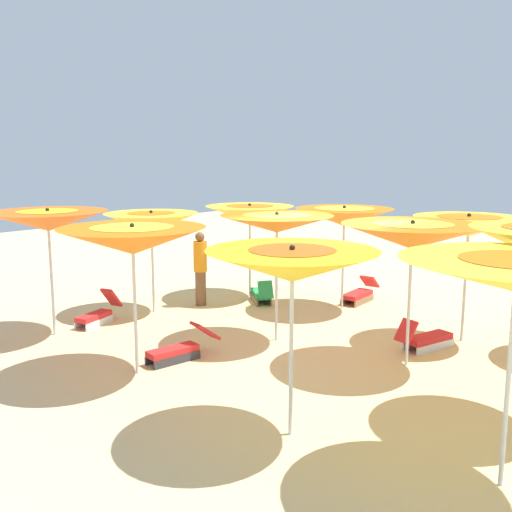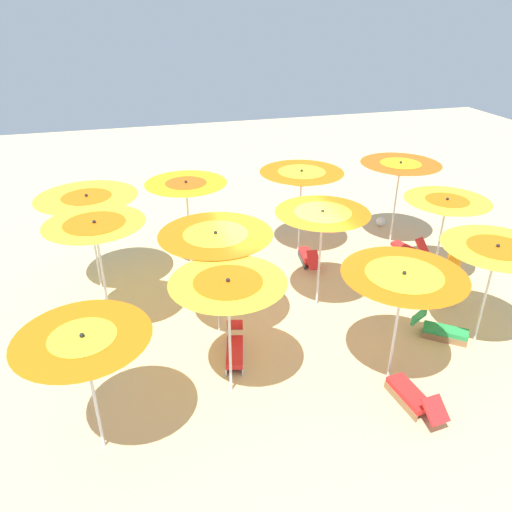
{
  "view_description": "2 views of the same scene",
  "coord_description": "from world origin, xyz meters",
  "px_view_note": "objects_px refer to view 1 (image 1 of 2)",
  "views": [
    {
      "loc": [
        7.98,
        5.74,
        3.39
      ],
      "look_at": [
        -0.38,
        -1.81,
        1.42
      ],
      "focal_mm": 41.29,
      "sensor_mm": 36.0,
      "label": 1
    },
    {
      "loc": [
        -8.91,
        2.99,
        6.31
      ],
      "look_at": [
        1.11,
        0.21,
        0.87
      ],
      "focal_mm": 34.61,
      "sensor_mm": 36.0,
      "label": 2
    }
  ],
  "objects_px": {
    "beach_umbrella_4": "(151,222)",
    "beach_umbrella_0": "(48,221)",
    "beach_umbrella_1": "(133,240)",
    "lounger_2": "(359,293)",
    "beachgoer_0": "(200,267)",
    "beach_umbrella_5": "(277,223)",
    "lounger_3": "(425,338)",
    "lounger_4": "(179,348)",
    "beach_umbrella_2": "(292,265)",
    "beach_umbrella_8": "(250,213)",
    "lounger_1": "(261,294)",
    "beach_umbrella_9": "(344,217)",
    "beach_umbrella_6": "(412,236)",
    "lounger_0": "(97,314)",
    "beach_umbrella_10": "(469,226)"
  },
  "relations": [
    {
      "from": "beach_umbrella_4",
      "to": "beach_umbrella_0",
      "type": "bearing_deg",
      "value": -2.14
    },
    {
      "from": "beach_umbrella_1",
      "to": "lounger_2",
      "type": "relative_size",
      "value": 1.79
    },
    {
      "from": "lounger_2",
      "to": "beachgoer_0",
      "type": "xyz_separation_m",
      "value": [
        2.66,
        -2.49,
        0.67
      ]
    },
    {
      "from": "beach_umbrella_5",
      "to": "lounger_3",
      "type": "distance_m",
      "value": 3.29
    },
    {
      "from": "beach_umbrella_4",
      "to": "lounger_4",
      "type": "height_order",
      "value": "beach_umbrella_4"
    },
    {
      "from": "beach_umbrella_0",
      "to": "beach_umbrella_2",
      "type": "bearing_deg",
      "value": 88.63
    },
    {
      "from": "beach_umbrella_0",
      "to": "beach_umbrella_2",
      "type": "distance_m",
      "value": 5.84
    },
    {
      "from": "beach_umbrella_5",
      "to": "beach_umbrella_8",
      "type": "height_order",
      "value": "beach_umbrella_5"
    },
    {
      "from": "lounger_1",
      "to": "lounger_2",
      "type": "xyz_separation_m",
      "value": [
        -1.58,
        1.62,
        -0.0
      ]
    },
    {
      "from": "beach_umbrella_8",
      "to": "beach_umbrella_9",
      "type": "distance_m",
      "value": 2.35
    },
    {
      "from": "beach_umbrella_6",
      "to": "beachgoer_0",
      "type": "bearing_deg",
      "value": -93.76
    },
    {
      "from": "beach_umbrella_0",
      "to": "beach_umbrella_6",
      "type": "relative_size",
      "value": 1.02
    },
    {
      "from": "beach_umbrella_6",
      "to": "lounger_1",
      "type": "height_order",
      "value": "beach_umbrella_6"
    },
    {
      "from": "lounger_1",
      "to": "lounger_4",
      "type": "relative_size",
      "value": 0.83
    },
    {
      "from": "beach_umbrella_6",
      "to": "lounger_0",
      "type": "relative_size",
      "value": 1.98
    },
    {
      "from": "beach_umbrella_4",
      "to": "beach_umbrella_8",
      "type": "height_order",
      "value": "beach_umbrella_8"
    },
    {
      "from": "beach_umbrella_9",
      "to": "beach_umbrella_0",
      "type": "bearing_deg",
      "value": -29.46
    },
    {
      "from": "beach_umbrella_10",
      "to": "lounger_1",
      "type": "height_order",
      "value": "beach_umbrella_10"
    },
    {
      "from": "beach_umbrella_10",
      "to": "lounger_3",
      "type": "relative_size",
      "value": 1.91
    },
    {
      "from": "beach_umbrella_5",
      "to": "beach_umbrella_6",
      "type": "bearing_deg",
      "value": 100.58
    },
    {
      "from": "lounger_0",
      "to": "beach_umbrella_6",
      "type": "bearing_deg",
      "value": 92.58
    },
    {
      "from": "beach_umbrella_8",
      "to": "lounger_1",
      "type": "bearing_deg",
      "value": 65.51
    },
    {
      "from": "lounger_0",
      "to": "lounger_4",
      "type": "distance_m",
      "value": 2.84
    },
    {
      "from": "lounger_4",
      "to": "beach_umbrella_9",
      "type": "bearing_deg",
      "value": -173.96
    },
    {
      "from": "beach_umbrella_0",
      "to": "beach_umbrella_2",
      "type": "relative_size",
      "value": 1.02
    },
    {
      "from": "beach_umbrella_8",
      "to": "lounger_3",
      "type": "xyz_separation_m",
      "value": [
        0.81,
        4.93,
        -1.8
      ]
    },
    {
      "from": "beach_umbrella_8",
      "to": "beachgoer_0",
      "type": "relative_size",
      "value": 1.34
    },
    {
      "from": "beach_umbrella_1",
      "to": "lounger_2",
      "type": "height_order",
      "value": "beach_umbrella_1"
    },
    {
      "from": "beach_umbrella_1",
      "to": "beach_umbrella_10",
      "type": "xyz_separation_m",
      "value": [
        -4.97,
        3.09,
        0.01
      ]
    },
    {
      "from": "beach_umbrella_5",
      "to": "lounger_1",
      "type": "bearing_deg",
      "value": -132.83
    },
    {
      "from": "beach_umbrella_4",
      "to": "beach_umbrella_8",
      "type": "bearing_deg",
      "value": 166.36
    },
    {
      "from": "lounger_0",
      "to": "beachgoer_0",
      "type": "height_order",
      "value": "beachgoer_0"
    },
    {
      "from": "beach_umbrella_9",
      "to": "lounger_3",
      "type": "distance_m",
      "value": 3.48
    },
    {
      "from": "lounger_1",
      "to": "beach_umbrella_10",
      "type": "bearing_deg",
      "value": -137.79
    },
    {
      "from": "lounger_1",
      "to": "beach_umbrella_5",
      "type": "bearing_deg",
      "value": 174.85
    },
    {
      "from": "beach_umbrella_1",
      "to": "lounger_3",
      "type": "relative_size",
      "value": 1.92
    },
    {
      "from": "lounger_0",
      "to": "beachgoer_0",
      "type": "xyz_separation_m",
      "value": [
        -2.41,
        0.43,
        0.66
      ]
    },
    {
      "from": "beachgoer_0",
      "to": "lounger_4",
      "type": "bearing_deg",
      "value": 63.14
    },
    {
      "from": "beach_umbrella_2",
      "to": "lounger_3",
      "type": "relative_size",
      "value": 1.91
    },
    {
      "from": "lounger_3",
      "to": "beach_umbrella_2",
      "type": "bearing_deg",
      "value": -162.37
    },
    {
      "from": "beach_umbrella_9",
      "to": "lounger_4",
      "type": "relative_size",
      "value": 1.68
    },
    {
      "from": "beach_umbrella_1",
      "to": "lounger_1",
      "type": "bearing_deg",
      "value": -162.06
    },
    {
      "from": "lounger_2",
      "to": "beach_umbrella_5",
      "type": "bearing_deg",
      "value": 0.93
    },
    {
      "from": "beach_umbrella_10",
      "to": "lounger_3",
      "type": "xyz_separation_m",
      "value": [
        0.89,
        -0.28,
        -1.92
      ]
    },
    {
      "from": "lounger_3",
      "to": "beach_umbrella_0",
      "type": "bearing_deg",
      "value": 139.26
    },
    {
      "from": "beachgoer_0",
      "to": "beach_umbrella_4",
      "type": "bearing_deg",
      "value": 3.55
    },
    {
      "from": "lounger_4",
      "to": "beachgoer_0",
      "type": "distance_m",
      "value": 3.66
    },
    {
      "from": "beach_umbrella_4",
      "to": "lounger_1",
      "type": "distance_m",
      "value": 3.03
    },
    {
      "from": "beach_umbrella_10",
      "to": "lounger_2",
      "type": "xyz_separation_m",
      "value": [
        -1.22,
        -2.96,
        -1.92
      ]
    },
    {
      "from": "beach_umbrella_1",
      "to": "beachgoer_0",
      "type": "relative_size",
      "value": 1.42
    }
  ]
}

